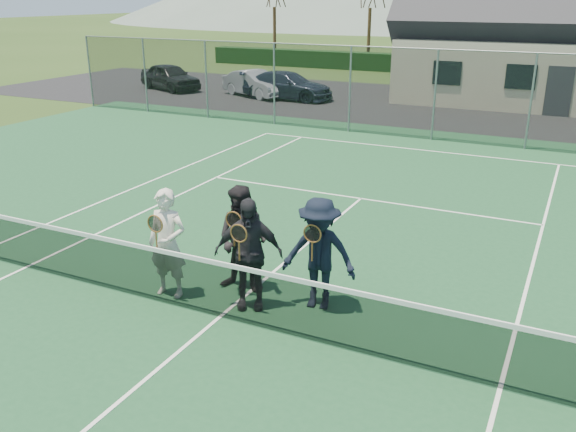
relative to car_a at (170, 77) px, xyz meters
name	(u,v)px	position (x,y,z in m)	size (l,w,h in m)	color
ground	(467,110)	(14.97, 0.86, -0.67)	(220.00, 220.00, 0.00)	#2A4217
court_surface	(220,318)	(14.97, -19.14, -0.66)	(30.00, 30.00, 0.02)	#1C4C2B
tarmac_carpark	(378,103)	(10.97, 0.86, -0.66)	(40.00, 12.00, 0.01)	black
hedge_row	(507,68)	(14.97, 12.86, -0.12)	(40.00, 1.20, 1.10)	black
car_a	(170,77)	(0.00, 0.00, 0.00)	(1.57, 3.91, 1.33)	black
car_b	(255,84)	(5.05, -0.02, -0.05)	(1.31, 3.75, 1.24)	#909298
car_c	(288,86)	(6.79, -0.05, -0.03)	(1.78, 4.39, 1.27)	black
court_markings	(220,317)	(14.97, -19.14, -0.64)	(11.03, 23.83, 0.01)	white
tennis_net	(219,287)	(14.97, -19.14, -0.13)	(11.68, 0.08, 1.10)	slate
perimeter_fence	(435,95)	(14.97, -5.64, 0.86)	(30.07, 0.07, 3.02)	slate
player_a	(168,243)	(13.83, -18.83, 0.26)	(0.70, 0.53, 1.80)	white
player_b	(243,240)	(14.84, -18.16, 0.25)	(0.92, 0.73, 1.80)	black
player_c	(248,253)	(15.19, -18.61, 0.25)	(1.14, 0.83, 1.80)	#232227
player_d	(319,254)	(16.18, -18.15, 0.25)	(1.24, 0.82, 1.80)	black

